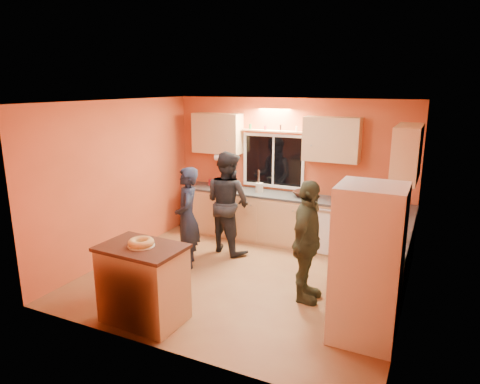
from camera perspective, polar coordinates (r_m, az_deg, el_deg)
The scene contains 14 objects.
ground at distance 6.56m, azimuth 0.40°, elevation -11.40°, with size 4.50×4.50×0.00m, color brown.
room_shell at distance 6.36m, azimuth 2.97°, elevation 3.16°, with size 4.54×4.04×2.61m.
back_counter at distance 7.86m, azimuth 5.75°, elevation -3.54°, with size 4.23×0.62×0.90m.
right_counter at distance 6.35m, azimuth 18.77°, elevation -8.63°, with size 0.62×1.84×0.90m.
refrigerator at distance 4.99m, azimuth 16.62°, elevation -9.20°, with size 0.72×0.70×1.80m, color silver.
island at distance 5.43m, azimuth -12.74°, elevation -11.74°, with size 1.02×0.72×0.97m.
bundt_pastry at distance 5.22m, azimuth -13.05°, elevation -6.58°, with size 0.31×0.31×0.09m, color tan.
person_left at distance 6.76m, azimuth -7.04°, elevation -3.42°, with size 0.58×0.38×1.60m, color black.
person_center at distance 7.29m, azimuth -1.64°, elevation -1.37°, with size 0.85×0.66×1.76m, color black.
person_right at distance 5.71m, azimuth 8.91°, elevation -6.59°, with size 0.97×0.40×1.65m, color #2F3220.
mixing_bowl at distance 7.64m, azimuth 8.66°, elevation -0.24°, with size 0.41×0.41×0.10m, color black.
utensil_crock at distance 7.87m, azimuth 2.60°, elevation 0.59°, with size 0.14×0.14×0.17m, color beige.
potted_plant at distance 5.95m, azimuth 18.87°, elevation -3.87°, with size 0.30×0.26×0.33m, color gray.
red_box at distance 5.96m, azimuth 19.28°, elevation -5.19°, with size 0.16×0.12×0.07m, color maroon.
Camera 1 is at (2.50, -5.36, 2.83)m, focal length 32.00 mm.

